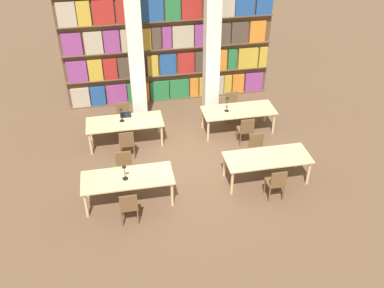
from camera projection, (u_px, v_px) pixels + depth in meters
The scene contains 20 objects.
ground_plane at pixel (191, 161), 11.93m from camera, with size 40.00×40.00×0.00m, color brown.
bookshelf_bank at pixel (168, 22), 13.45m from camera, with size 6.86×0.35×5.50m.
pillar_left at pixel (134, 27), 12.19m from camera, with size 0.45×0.45×6.00m.
pillar_center at pixel (212, 22), 12.56m from camera, with size 0.45×0.45×6.00m.
reading_table_0 at pixel (128, 180), 10.21m from camera, with size 2.19×0.90×0.74m.
chair_0 at pixel (129, 206), 9.71m from camera, with size 0.42×0.40×0.89m.
chair_1 at pixel (125, 167), 10.89m from camera, with size 0.42×0.40×0.89m.
desk_lamp_0 at pixel (124, 170), 9.96m from camera, with size 0.14×0.14×0.41m.
reading_table_1 at pixel (267, 159), 10.89m from camera, with size 2.19×0.90×0.74m.
chair_2 at pixel (276, 183), 10.39m from camera, with size 0.42×0.40×0.89m.
chair_3 at pixel (257, 149), 11.58m from camera, with size 0.42×0.40×0.89m.
reading_table_2 at pixel (125, 124), 12.31m from camera, with size 2.19×0.90×0.74m.
chair_4 at pixel (127, 143), 11.82m from camera, with size 0.42×0.40×0.89m.
chair_5 at pixel (123, 116), 13.00m from camera, with size 0.42×0.40×0.89m.
desk_lamp_1 at pixel (121, 112), 12.13m from camera, with size 0.14×0.14×0.43m.
laptop at pixel (126, 116), 12.46m from camera, with size 0.32×0.22×0.21m.
reading_table_3 at pixel (238, 112), 12.87m from camera, with size 2.19×0.90×0.74m.
chair_6 at pixel (246, 130), 12.38m from camera, with size 0.42×0.40×0.89m.
chair_7 at pixel (232, 105), 13.56m from camera, with size 0.42×0.40×0.89m.
desk_lamp_2 at pixel (227, 101), 12.58m from camera, with size 0.14×0.14×0.49m.
Camera 1 is at (-1.82, -9.40, 7.13)m, focal length 40.00 mm.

